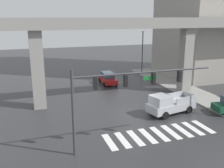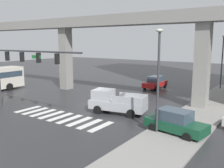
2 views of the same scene
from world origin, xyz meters
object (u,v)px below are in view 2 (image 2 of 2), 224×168
object	(u,v)px
sedan_red	(155,82)
street_lamp_mid_block	(196,61)
sedan_dark_green	(175,122)
street_lamp_near_corner	(158,69)
street_lamp_far_north	(222,56)
fire_hydrant	(154,125)
pickup_truck	(115,102)
traffic_signal_mast	(21,62)

from	to	relation	value
sedan_red	street_lamp_mid_block	xyz separation A→B (m)	(7.57, -7.39, 3.70)
street_lamp_mid_block	sedan_dark_green	bearing A→B (deg)	-82.25
street_lamp_near_corner	street_lamp_mid_block	distance (m)	8.48
sedan_dark_green	street_lamp_far_north	distance (m)	19.88
street_lamp_far_north	fire_hydrant	size ratio (longest dim) A/B	8.52
street_lamp_near_corner	street_lamp_far_north	world-z (taller)	same
street_lamp_near_corner	street_lamp_mid_block	bearing A→B (deg)	90.00
sedan_red	fire_hydrant	distance (m)	16.97
street_lamp_mid_block	street_lamp_far_north	world-z (taller)	same
sedan_dark_green	street_lamp_far_north	world-z (taller)	street_lamp_far_north
street_lamp_far_north	fire_hydrant	world-z (taller)	street_lamp_far_north
sedan_dark_green	street_lamp_mid_block	size ratio (longest dim) A/B	0.63
pickup_truck	fire_hydrant	distance (m)	5.48
sedan_dark_green	street_lamp_far_north	bearing A→B (deg)	93.08
sedan_red	street_lamp_mid_block	world-z (taller)	street_lamp_mid_block
street_lamp_far_north	pickup_truck	bearing A→B (deg)	-107.06
fire_hydrant	street_lamp_far_north	bearing A→B (deg)	88.84
pickup_truck	street_lamp_mid_block	bearing A→B (deg)	46.97
sedan_dark_green	fire_hydrant	xyz separation A→B (m)	(-1.45, -0.27, -0.42)
sedan_red	street_lamp_near_corner	world-z (taller)	street_lamp_near_corner
pickup_truck	traffic_signal_mast	bearing A→B (deg)	-145.28
pickup_truck	fire_hydrant	xyz separation A→B (m)	(4.98, -2.22, -0.56)
traffic_signal_mast	street_lamp_near_corner	size ratio (longest dim) A/B	1.50
pickup_truck	street_lamp_far_north	size ratio (longest dim) A/B	0.74
street_lamp_mid_block	fire_hydrant	distance (m)	9.00
pickup_truck	street_lamp_mid_block	size ratio (longest dim) A/B	0.74
street_lamp_near_corner	fire_hydrant	xyz separation A→B (m)	(-0.40, 0.49, -4.13)
sedan_red	pickup_truck	bearing A→B (deg)	-80.59
pickup_truck	sedan_dark_green	bearing A→B (deg)	-16.87
sedan_dark_green	street_lamp_mid_block	distance (m)	8.63
pickup_truck	street_lamp_far_north	world-z (taller)	street_lamp_far_north
sedan_red	street_lamp_near_corner	distance (m)	17.97
sedan_red	traffic_signal_mast	size ratio (longest dim) A/B	0.40
traffic_signal_mast	street_lamp_mid_block	world-z (taller)	street_lamp_mid_block
sedan_dark_green	street_lamp_far_north	xyz separation A→B (m)	(-1.05, 19.50, 3.70)
traffic_signal_mast	fire_hydrant	distance (m)	12.75
traffic_signal_mast	street_lamp_near_corner	world-z (taller)	street_lamp_near_corner
traffic_signal_mast	fire_hydrant	bearing A→B (deg)	11.91
sedan_red	traffic_signal_mast	xyz separation A→B (m)	(-4.60, -17.86, 3.81)
pickup_truck	street_lamp_far_north	distance (m)	18.70
street_lamp_far_north	sedan_red	bearing A→B (deg)	-149.90
street_lamp_near_corner	street_lamp_far_north	size ratio (longest dim) A/B	1.00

